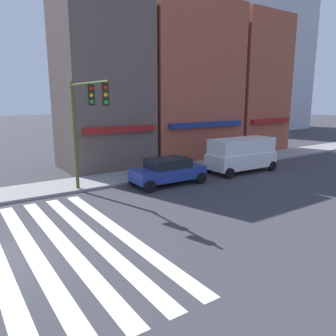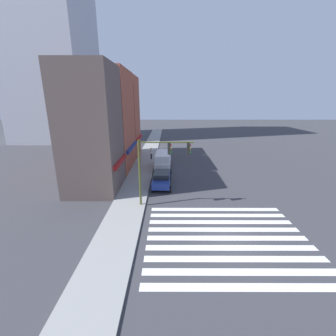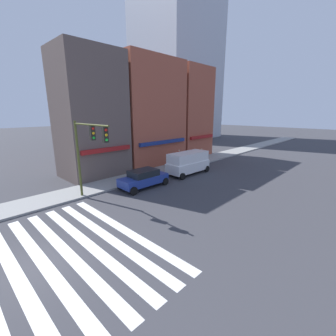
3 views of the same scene
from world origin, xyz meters
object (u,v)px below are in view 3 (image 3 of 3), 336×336
Objects in this scene: sedan_blue at (144,178)px; pedestrian_white_shirt at (201,155)px; van_white at (188,162)px; traffic_signal at (88,145)px; pedestrian_red_jacket at (179,156)px.

pedestrian_white_shirt is at bearing 11.32° from sedan_blue.
van_white reaches higher than pedestrian_white_shirt.
traffic_signal is 5.96m from sedan_blue.
traffic_signal reaches higher than van_white.
sedan_blue is 2.51× the size of pedestrian_red_jacket.
pedestrian_red_jacket is (8.66, 3.48, 0.23)m from sedan_blue.
pedestrian_white_shirt is (5.16, 1.98, -0.21)m from van_white.
traffic_signal is at bearing -171.88° from pedestrian_white_shirt.
traffic_signal is 11.45m from van_white.
traffic_signal is 16.64m from pedestrian_white_shirt.
van_white reaches higher than sedan_blue.
pedestrian_red_jacket is (2.48, 3.48, -0.21)m from van_white.
van_white is at bearing 0.03° from traffic_signal.
sedan_blue is 9.34m from pedestrian_red_jacket.
van_white is 4.29m from pedestrian_red_jacket.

